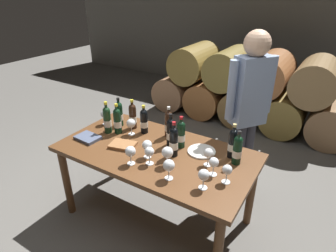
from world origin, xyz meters
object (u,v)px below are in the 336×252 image
wine_bottle_3 (171,132)px  wine_glass_10 (105,114)px  sommelier_presenting (249,104)px  wine_bottle_6 (169,124)px  tasting_notebook (88,138)px  wine_bottle_5 (119,114)px  wine_glass_9 (227,170)px  wine_glass_6 (130,152)px  wine_bottle_1 (181,134)px  wine_glass_5 (208,154)px  wine_glass_0 (167,153)px  wine_glass_8 (147,145)px  wine_glass_4 (169,166)px  wine_glass_2 (149,152)px  wine_glass_3 (214,163)px  serving_plate (201,151)px  leather_ledger (123,145)px  wine_bottle_9 (107,120)px  wine_bottle_10 (117,121)px  dining_table (156,159)px  wine_bottle_0 (174,141)px  wine_bottle_4 (144,121)px  wine_glass_1 (204,175)px  wine_bottle_7 (233,143)px  wine_bottle_8 (237,150)px  wine_glass_7 (131,124)px

wine_bottle_3 → wine_glass_10: wine_bottle_3 is taller
wine_bottle_3 → sommelier_presenting: bearing=51.1°
wine_bottle_6 → tasting_notebook: bearing=-143.9°
wine_bottle_5 → wine_glass_9: size_ratio=2.01×
wine_glass_6 → wine_bottle_1: bearing=64.9°
wine_bottle_1 → wine_glass_5: 0.35m
wine_bottle_6 → wine_glass_0: bearing=-59.5°
wine_glass_8 → tasting_notebook: bearing=-176.3°
wine_glass_5 → wine_bottle_1: bearing=157.1°
wine_bottle_6 → wine_glass_4: 0.65m
wine_glass_2 → wine_glass_9: size_ratio=1.03×
wine_glass_6 → wine_glass_9: (0.73, 0.17, -0.01)m
wine_glass_3 → serving_plate: (-0.21, 0.25, -0.10)m
wine_bottle_1 → wine_glass_4: (0.15, -0.45, -0.01)m
wine_bottle_6 → leather_ledger: bearing=-123.0°
wine_bottle_9 → tasting_notebook: bearing=-109.2°
wine_bottle_10 → dining_table: bearing=-9.2°
wine_bottle_5 → wine_glass_5: (1.06, -0.18, -0.02)m
tasting_notebook → wine_bottle_3: bearing=27.6°
wine_bottle_10 → wine_glass_0: 0.73m
wine_bottle_0 → wine_bottle_10: size_ratio=1.03×
wine_bottle_4 → wine_bottle_10: bearing=-146.5°
wine_glass_1 → wine_glass_6: size_ratio=0.98×
wine_glass_3 → wine_glass_6: (-0.62, -0.21, 0.01)m
wine_bottle_4 → wine_glass_3: bearing=-18.5°
wine_glass_6 → wine_bottle_5: bearing=137.4°
wine_glass_3 → wine_glass_9: (0.12, -0.03, -0.00)m
wine_glass_1 → wine_glass_8: 0.58m
wine_glass_2 → wine_glass_4: wine_glass_4 is taller
wine_bottle_7 → wine_bottle_0: bearing=-151.0°
wine_glass_1 → wine_glass_9: bearing=52.3°
wine_glass_4 → wine_glass_5: 0.35m
wine_bottle_6 → dining_table: bearing=-81.6°
wine_glass_1 → wine_glass_5: bearing=108.0°
wine_bottle_7 → serving_plate: (-0.24, -0.07, -0.12)m
wine_glass_6 → tasting_notebook: (-0.59, 0.11, -0.10)m
wine_bottle_10 → tasting_notebook: (-0.16, -0.25, -0.12)m
wine_glass_0 → wine_glass_4: 0.17m
wine_bottle_6 → wine_glass_10: wine_bottle_6 is taller
dining_table → wine_bottle_9: 0.62m
wine_bottle_9 → wine_bottle_8: bearing=6.5°
wine_bottle_9 → wine_glass_3: size_ratio=2.12×
wine_bottle_6 → tasting_notebook: (-0.61, -0.44, -0.12)m
dining_table → wine_glass_5: 0.52m
wine_glass_8 → wine_glass_7: bearing=145.8°
dining_table → sommelier_presenting: size_ratio=0.99×
wine_bottle_7 → wine_glass_9: wine_bottle_7 is taller
wine_bottle_1 → wine_glass_1: 0.58m
wine_glass_6 → leather_ledger: bearing=143.0°
wine_bottle_4 → wine_glass_9: wine_bottle_4 is taller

